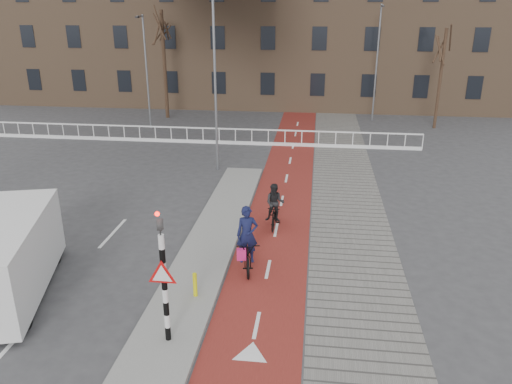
# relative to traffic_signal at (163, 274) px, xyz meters

# --- Properties ---
(ground) EXTENTS (120.00, 120.00, 0.00)m
(ground) POSITION_rel_traffic_signal_xyz_m (0.60, 2.02, -1.99)
(ground) COLOR #38383A
(ground) RESTS_ON ground
(bike_lane) EXTENTS (2.50, 60.00, 0.01)m
(bike_lane) POSITION_rel_traffic_signal_xyz_m (2.10, 12.02, -1.98)
(bike_lane) COLOR maroon
(bike_lane) RESTS_ON ground
(sidewalk) EXTENTS (3.00, 60.00, 0.01)m
(sidewalk) POSITION_rel_traffic_signal_xyz_m (4.90, 12.02, -1.98)
(sidewalk) COLOR slate
(sidewalk) RESTS_ON ground
(curb_island) EXTENTS (1.80, 16.00, 0.12)m
(curb_island) POSITION_rel_traffic_signal_xyz_m (-0.10, 6.02, -1.93)
(curb_island) COLOR gray
(curb_island) RESTS_ON ground
(traffic_signal) EXTENTS (0.80, 0.80, 3.68)m
(traffic_signal) POSITION_rel_traffic_signal_xyz_m (0.00, 0.00, 0.00)
(traffic_signal) COLOR black
(traffic_signal) RESTS_ON curb_island
(bollard) EXTENTS (0.12, 0.12, 0.72)m
(bollard) POSITION_rel_traffic_signal_xyz_m (0.20, 2.05, -1.51)
(bollard) COLOR yellow
(bollard) RESTS_ON curb_island
(cyclist_near) EXTENTS (1.09, 2.14, 2.11)m
(cyclist_near) POSITION_rel_traffic_signal_xyz_m (1.43, 4.04, -1.27)
(cyclist_near) COLOR black
(cyclist_near) RESTS_ON bike_lane
(cyclist_far) EXTENTS (0.75, 1.60, 1.73)m
(cyclist_far) POSITION_rel_traffic_signal_xyz_m (2.02, 7.29, -1.26)
(cyclist_far) COLOR black
(cyclist_far) RESTS_ON bike_lane
(van) EXTENTS (3.47, 5.67, 2.27)m
(van) POSITION_rel_traffic_signal_xyz_m (-5.26, 1.65, -0.79)
(van) COLOR silver
(van) RESTS_ON ground
(railing) EXTENTS (28.00, 0.10, 0.99)m
(railing) POSITION_rel_traffic_signal_xyz_m (-4.40, 19.02, -1.68)
(railing) COLOR silver
(railing) RESTS_ON ground
(townhouse_row) EXTENTS (46.00, 10.00, 15.90)m
(townhouse_row) POSITION_rel_traffic_signal_xyz_m (-2.40, 34.02, 5.82)
(townhouse_row) COLOR #7F6047
(townhouse_row) RESTS_ON ground
(tree_mid) EXTENTS (0.27, 0.27, 7.64)m
(tree_mid) POSITION_rel_traffic_signal_xyz_m (-7.72, 26.01, 1.83)
(tree_mid) COLOR black
(tree_mid) RESTS_ON ground
(tree_right) EXTENTS (0.21, 0.21, 6.56)m
(tree_right) POSITION_rel_traffic_signal_xyz_m (11.49, 24.94, 1.29)
(tree_right) COLOR black
(tree_right) RESTS_ON ground
(streetlight_near) EXTENTS (0.12, 0.12, 8.68)m
(streetlight_near) POSITION_rel_traffic_signal_xyz_m (-1.53, 14.07, 2.35)
(streetlight_near) COLOR slate
(streetlight_near) RESTS_ON ground
(streetlight_left) EXTENTS (0.12, 0.12, 7.38)m
(streetlight_left) POSITION_rel_traffic_signal_xyz_m (-7.88, 22.55, 1.70)
(streetlight_left) COLOR slate
(streetlight_left) RESTS_ON ground
(streetlight_right) EXTENTS (0.12, 0.12, 8.02)m
(streetlight_right) POSITION_rel_traffic_signal_xyz_m (7.47, 26.93, 2.02)
(streetlight_right) COLOR slate
(streetlight_right) RESTS_ON ground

